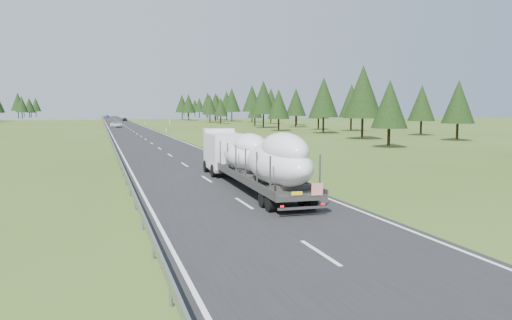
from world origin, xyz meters
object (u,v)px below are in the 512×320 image
object	(u,v)px
boat_truck	(253,157)
distant_car_dark	(125,119)
distant_van	(116,125)
distant_car_blue	(107,116)
highway_sign	(170,123)

from	to	relation	value
boat_truck	distant_car_dark	world-z (taller)	boat_truck
distant_van	distant_car_blue	bearing A→B (deg)	84.38
boat_truck	highway_sign	bearing A→B (deg)	85.88
highway_sign	boat_truck	world-z (taller)	boat_truck
highway_sign	distant_van	xyz separation A→B (m)	(-9.80, 25.71, -1.09)
highway_sign	distant_car_blue	bearing A→B (deg)	93.15
highway_sign	distant_car_dark	distance (m)	89.42
boat_truck	distant_car_blue	bearing A→B (deg)	90.92
highway_sign	boat_truck	bearing A→B (deg)	-94.12
distant_car_dark	distant_car_blue	size ratio (longest dim) A/B	1.00
distant_van	distant_car_dark	bearing A→B (deg)	79.77
distant_car_dark	distant_car_blue	world-z (taller)	distant_car_dark
boat_truck	distant_van	size ratio (longest dim) A/B	3.39
highway_sign	distant_car_dark	bearing A→B (deg)	92.90
distant_car_dark	distant_car_blue	distance (m)	82.43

